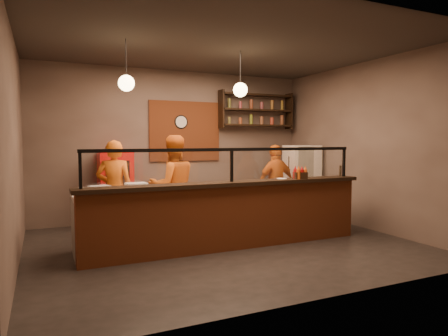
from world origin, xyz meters
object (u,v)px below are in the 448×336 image
cook_left (115,190)px  fridge (301,181)px  red_cooler (116,189)px  pepper_mill (340,171)px  pizza_dough (231,187)px  wall_clock (181,122)px  condiment_caddy (300,175)px  cook_mid (173,186)px  cook_right (276,184)px

cook_left → fridge: size_ratio=1.07×
red_cooler → pepper_mill: bearing=-32.8°
cook_left → pizza_dough: size_ratio=3.36×
wall_clock → pizza_dough: wall_clock is taller
fridge → condiment_caddy: 2.31m
red_cooler → condiment_caddy: (2.61, -2.50, 0.38)m
condiment_caddy → pepper_mill: bearing=7.0°
cook_mid → cook_right: (2.30, 0.26, -0.09)m
cook_left → cook_mid: cook_mid is taller
cook_left → fridge: bearing=-153.8°
wall_clock → cook_mid: wall_clock is taller
cook_mid → fridge: bearing=-169.9°
cook_left → red_cooler: 1.11m
cook_right → red_cooler: (-3.08, 1.01, -0.07)m
wall_clock → fridge: bearing=-21.1°
red_cooler → condiment_caddy: red_cooler is taller
cook_left → pepper_mill: 3.99m
red_cooler → pepper_mill: 4.31m
cook_mid → fridge: cook_mid is taller
cook_left → cook_right: 3.28m
fridge → pizza_dough: size_ratio=3.13×
cook_mid → pizza_dough: (0.82, -0.66, 0.01)m
fridge → pizza_dough: bearing=-144.2°
cook_right → condiment_caddy: bearing=64.1°
cook_left → cook_mid: 0.99m
wall_clock → fridge: (2.50, -0.96, -1.31)m
cook_mid → fridge: (3.19, 0.62, -0.10)m
cook_right → pepper_mill: cook_right is taller
wall_clock → cook_right: size_ratio=0.19×
wall_clock → fridge: wall_clock is taller
wall_clock → cook_left: wall_clock is taller
fridge → cook_left: bearing=-166.6°
cook_mid → pepper_mill: bearing=157.3°
pizza_dough → pepper_mill: size_ratio=2.68×
cook_mid → condiment_caddy: cook_mid is taller
cook_left → red_cooler: cook_left is taller
wall_clock → cook_left: size_ratio=0.18×
wall_clock → cook_mid: (-0.69, -1.58, -1.20)m
cook_right → pizza_dough: size_ratio=3.17×
cook_right → fridge: bearing=-166.8°
fridge → condiment_caddy: size_ratio=7.77×
condiment_caddy → pepper_mill: 0.96m
cook_mid → cook_right: size_ratio=1.11×
pizza_dough → fridge: bearing=28.4°
wall_clock → red_cooler: 2.03m
pizza_dough → cook_mid: bearing=141.1°
pizza_dough → cook_left: bearing=154.7°
pizza_dough → cook_right: bearing=31.9°
pepper_mill → cook_left: bearing=161.0°
wall_clock → cook_right: wall_clock is taller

